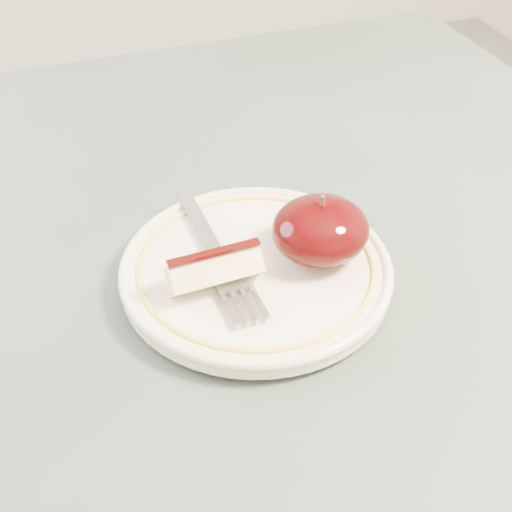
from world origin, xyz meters
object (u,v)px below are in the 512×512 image
object	(u,v)px
plate	(256,269)
apple_half	(320,230)
table	(238,338)
fork	(217,254)

from	to	relation	value
plate	apple_half	bearing A→B (deg)	-3.94
plate	apple_half	xyz separation A→B (m)	(0.05, -0.00, 0.03)
apple_half	plate	bearing A→B (deg)	176.06
table	apple_half	xyz separation A→B (m)	(0.06, -0.03, 0.13)
table	fork	distance (m)	0.11
table	fork	size ratio (longest dim) A/B	5.08
table	fork	xyz separation A→B (m)	(-0.02, -0.01, 0.11)
apple_half	fork	distance (m)	0.09
table	plate	world-z (taller)	plate
plate	apple_half	size ratio (longest dim) A/B	2.78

